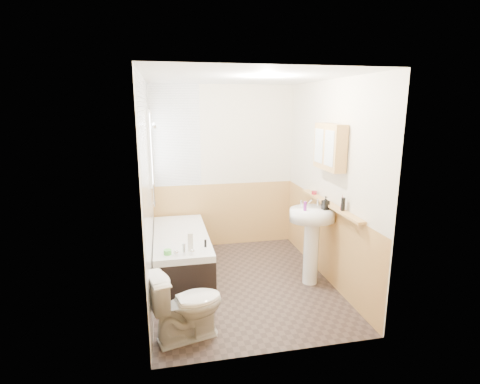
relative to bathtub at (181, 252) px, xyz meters
name	(u,v)px	position (x,y,z in m)	size (l,w,h in m)	color
floor	(242,283)	(0.73, -0.49, -0.28)	(2.80, 2.80, 0.00)	#312623
ceiling	(243,77)	(0.73, -0.49, 2.22)	(2.80, 2.80, 0.00)	white
wall_back	(223,168)	(0.73, 0.92, 0.97)	(2.20, 0.02, 2.50)	beige
wall_front	(279,222)	(0.73, -1.90, 0.97)	(2.20, 0.02, 2.50)	beige
wall_left	(147,191)	(-0.38, -0.49, 0.97)	(0.02, 2.80, 2.50)	beige
wall_right	(329,183)	(1.84, -0.49, 0.97)	(0.02, 2.80, 2.50)	beige
wainscot_right	(324,239)	(1.82, -0.49, 0.22)	(0.01, 2.80, 1.00)	tan
wainscot_front	(276,302)	(0.73, -1.88, 0.22)	(2.20, 0.01, 1.00)	tan
wainscot_back	(224,214)	(0.73, 0.90, 0.22)	(2.20, 0.01, 1.00)	tan
tile_cladding_left	(149,191)	(-0.36, -0.49, 0.97)	(0.01, 2.80, 2.50)	white
tile_return_back	(175,136)	(0.00, 0.89, 1.47)	(0.75, 0.01, 1.50)	white
window	(151,147)	(-0.33, 0.46, 1.37)	(0.03, 0.79, 0.99)	white
bathtub	(181,252)	(0.00, 0.00, 0.00)	(0.70, 1.68, 0.68)	black
shower_riser	(153,151)	(-0.31, 0.24, 1.33)	(0.11, 0.09, 1.28)	silver
toilet	(187,305)	(-0.03, -1.49, 0.06)	(0.39, 0.71, 0.69)	white
sink	(312,230)	(1.57, -0.65, 0.41)	(0.57, 0.46, 1.09)	white
pine_shelf	(329,204)	(1.77, -0.68, 0.74)	(0.10, 1.55, 0.03)	tan
medicine_cabinet	(330,147)	(1.74, -0.66, 1.44)	(0.15, 0.60, 0.54)	tan
foam_can	(343,204)	(1.77, -1.02, 0.83)	(0.05, 0.05, 0.15)	black
green_bottle	(342,202)	(1.77, -0.99, 0.85)	(0.04, 0.04, 0.19)	maroon
black_jar	(314,193)	(1.77, -0.21, 0.78)	(0.07, 0.07, 0.05)	maroon
soap_bottle	(325,206)	(1.70, -0.72, 0.73)	(0.07, 0.16, 0.08)	black
clear_bottle	(305,206)	(1.44, -0.71, 0.75)	(0.04, 0.04, 0.11)	purple
blue_gel	(191,242)	(0.08, -0.62, 0.37)	(0.06, 0.04, 0.22)	silver
cream_jar	(168,252)	(-0.18, -0.68, 0.29)	(0.09, 0.09, 0.06)	#59C647
orange_bottle	(205,243)	(0.27, -0.54, 0.30)	(0.03, 0.03, 0.09)	black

